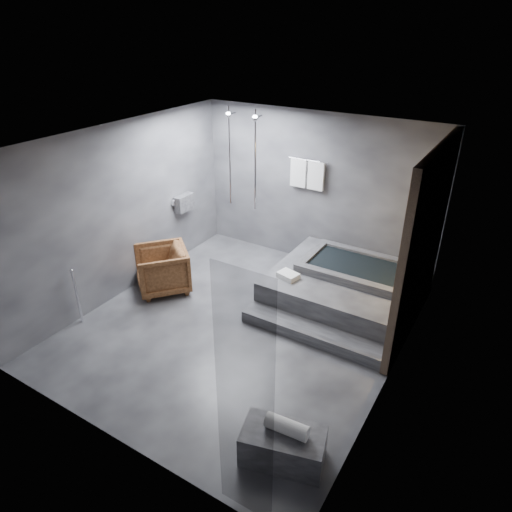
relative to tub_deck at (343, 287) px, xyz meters
The scene contains 7 objects.
room 2.02m from the tub_deck, 118.47° to the right, with size 5.00×5.04×2.82m.
tub_deck is the anchor object (origin of this frame).
tub_step 1.19m from the tub_deck, 90.00° to the right, with size 2.20×0.36×0.18m, color #303032.
concrete_bench 3.27m from the tub_deck, 79.06° to the right, with size 0.86×0.48×0.39m, color #333335.
driftwood_chair 3.04m from the tub_deck, 155.46° to the right, with size 0.83×0.85×0.77m, color #3F210F.
rolled_towel 3.26m from the tub_deck, 78.56° to the right, with size 0.16×0.16×0.46m, color white.
deck_towel 0.97m from the tub_deck, 141.94° to the right, with size 0.32×0.23×0.08m, color white.
Camera 1 is at (3.15, -4.72, 4.18)m, focal length 32.00 mm.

